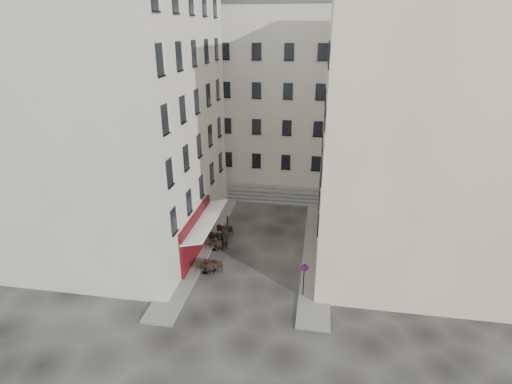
% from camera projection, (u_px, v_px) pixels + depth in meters
% --- Properties ---
extents(ground, '(90.00, 90.00, 0.00)m').
position_uv_depth(ground, '(253.00, 267.00, 28.82)').
color(ground, black).
rests_on(ground, ground).
extents(sidewalk_left, '(2.00, 22.00, 0.12)m').
position_uv_depth(sidewalk_left, '(207.00, 235.00, 33.12)').
color(sidewalk_left, slate).
rests_on(sidewalk_left, ground).
extents(sidewalk_right, '(2.00, 18.00, 0.12)m').
position_uv_depth(sidewalk_right, '(316.00, 250.00, 30.86)').
color(sidewalk_right, slate).
rests_on(sidewalk_right, ground).
extents(building_left, '(12.20, 16.20, 20.60)m').
position_uv_depth(building_left, '(118.00, 112.00, 29.22)').
color(building_left, '#BDB6A1').
rests_on(building_left, ground).
extents(building_right, '(12.20, 14.20, 18.60)m').
position_uv_depth(building_right, '(414.00, 135.00, 26.90)').
color(building_right, '#C4AF92').
rests_on(building_right, ground).
extents(building_back, '(18.20, 10.20, 18.60)m').
position_uv_depth(building_back, '(273.00, 95.00, 42.77)').
color(building_back, '#BDB6A1').
rests_on(building_back, ground).
extents(cafe_storefront, '(1.74, 7.30, 3.50)m').
position_uv_depth(cafe_storefront, '(198.00, 233.00, 29.67)').
color(cafe_storefront, '#4C0A11').
rests_on(cafe_storefront, ground).
extents(stone_steps, '(9.00, 3.15, 0.80)m').
position_uv_depth(stone_steps, '(274.00, 195.00, 40.14)').
color(stone_steps, slate).
rests_on(stone_steps, ground).
extents(bollard_near, '(0.12, 0.12, 0.98)m').
position_uv_depth(bollard_near, '(205.00, 264.00, 28.19)').
color(bollard_near, black).
rests_on(bollard_near, ground).
extents(bollard_mid, '(0.12, 0.12, 0.98)m').
position_uv_depth(bollard_mid, '(217.00, 240.00, 31.39)').
color(bollard_mid, black).
rests_on(bollard_mid, ground).
extents(bollard_far, '(0.12, 0.12, 0.98)m').
position_uv_depth(bollard_far, '(227.00, 220.00, 34.58)').
color(bollard_far, black).
rests_on(bollard_far, ground).
extents(no_parking_sign, '(0.56, 0.10, 2.47)m').
position_uv_depth(no_parking_sign, '(304.00, 273.00, 24.94)').
color(no_parking_sign, black).
rests_on(no_parking_sign, ground).
extents(bistro_table_a, '(1.35, 0.63, 0.95)m').
position_uv_depth(bistro_table_a, '(205.00, 267.00, 27.85)').
color(bistro_table_a, black).
rests_on(bistro_table_a, ground).
extents(bistro_table_b, '(1.28, 0.60, 0.90)m').
position_uv_depth(bistro_table_b, '(214.00, 265.00, 28.19)').
color(bistro_table_b, black).
rests_on(bistro_table_b, ground).
extents(bistro_table_c, '(1.33, 0.62, 0.94)m').
position_uv_depth(bistro_table_c, '(214.00, 245.00, 30.78)').
color(bistro_table_c, black).
rests_on(bistro_table_c, ground).
extents(bistro_table_d, '(1.42, 0.66, 1.00)m').
position_uv_depth(bistro_table_d, '(218.00, 238.00, 31.71)').
color(bistro_table_d, black).
rests_on(bistro_table_d, ground).
extents(bistro_table_e, '(1.34, 0.63, 0.94)m').
position_uv_depth(bistro_table_e, '(225.00, 230.00, 33.02)').
color(bistro_table_e, black).
rests_on(bistro_table_e, ground).
extents(pedestrian, '(0.70, 0.64, 1.61)m').
position_uv_depth(pedestrian, '(224.00, 239.00, 30.88)').
color(pedestrian, black).
rests_on(pedestrian, ground).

